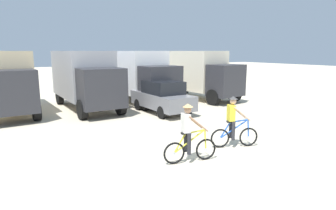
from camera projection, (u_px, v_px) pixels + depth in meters
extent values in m
plane|color=beige|center=(233.00, 160.00, 9.00)|extent=(120.00, 120.00, 0.00)
cube|color=#CCB78E|center=(3.00, 76.00, 15.94)|extent=(2.72, 5.34, 2.70)
cube|color=#2D2D33|center=(11.00, 92.00, 13.25)|extent=(2.29, 1.63, 2.00)
cube|color=black|center=(12.00, 86.00, 12.61)|extent=(2.03, 0.21, 0.80)
cylinder|color=black|center=(36.00, 110.00, 14.07)|extent=(0.38, 1.02, 1.00)
cylinder|color=black|center=(22.00, 97.00, 18.15)|extent=(0.38, 1.02, 1.00)
cube|color=#9E9EA3|center=(82.00, 74.00, 17.27)|extent=(2.59, 5.29, 2.70)
cube|color=#2D2D33|center=(102.00, 88.00, 14.54)|extent=(2.25, 1.58, 2.00)
cube|color=black|center=(107.00, 83.00, 13.89)|extent=(2.03, 0.16, 0.80)
cylinder|color=black|center=(121.00, 106.00, 15.34)|extent=(0.36, 1.01, 1.00)
cylinder|color=black|center=(82.00, 110.00, 14.27)|extent=(0.36, 1.01, 1.00)
cylinder|color=black|center=(91.00, 94.00, 19.49)|extent=(0.36, 1.01, 1.00)
cylinder|color=black|center=(60.00, 96.00, 18.41)|extent=(0.36, 1.01, 1.00)
cube|color=white|center=(133.00, 71.00, 19.42)|extent=(2.81, 5.38, 2.70)
cube|color=#2D2D33|center=(160.00, 83.00, 16.77)|extent=(2.31, 1.67, 2.00)
cube|color=black|center=(167.00, 78.00, 16.14)|extent=(2.02, 0.24, 0.80)
cylinder|color=black|center=(174.00, 98.00, 17.61)|extent=(0.40, 1.02, 1.00)
cylinder|color=black|center=(145.00, 102.00, 16.46)|extent=(0.40, 1.02, 1.00)
cylinder|color=black|center=(135.00, 90.00, 21.64)|extent=(0.40, 1.02, 1.00)
cylinder|color=black|center=(109.00, 92.00, 20.49)|extent=(0.40, 1.02, 1.00)
cube|color=beige|center=(190.00, 70.00, 20.96)|extent=(3.12, 5.49, 2.70)
cube|color=#2D2D33|center=(226.00, 80.00, 18.43)|extent=(2.39, 1.80, 2.00)
cube|color=black|center=(235.00, 76.00, 17.83)|extent=(2.01, 0.37, 0.80)
cylinder|color=black|center=(234.00, 94.00, 19.32)|extent=(0.46, 1.04, 1.00)
cylinder|color=black|center=(213.00, 97.00, 18.07)|extent=(0.46, 1.04, 1.00)
cylinder|color=black|center=(185.00, 87.00, 23.16)|extent=(0.46, 1.04, 1.00)
cylinder|color=black|center=(164.00, 89.00, 21.92)|extent=(0.46, 1.04, 1.00)
cube|color=slate|center=(162.00, 100.00, 15.90)|extent=(1.95, 4.28, 0.76)
cube|color=black|center=(163.00, 87.00, 15.64)|extent=(1.70, 2.17, 0.68)
cylinder|color=black|center=(138.00, 104.00, 16.63)|extent=(0.25, 0.65, 0.64)
cylinder|color=black|center=(161.00, 102.00, 17.46)|extent=(0.25, 0.65, 0.64)
cylinder|color=black|center=(162.00, 112.00, 14.48)|extent=(0.25, 0.65, 0.64)
cylinder|color=black|center=(187.00, 109.00, 15.31)|extent=(0.25, 0.65, 0.64)
torus|color=black|center=(206.00, 149.00, 8.99)|extent=(0.68, 0.19, 0.68)
cylinder|color=silver|center=(206.00, 149.00, 8.99)|extent=(0.09, 0.09, 0.08)
torus|color=black|center=(174.00, 153.00, 8.65)|extent=(0.68, 0.19, 0.68)
cylinder|color=silver|center=(174.00, 153.00, 8.65)|extent=(0.09, 0.09, 0.08)
cylinder|color=gold|center=(190.00, 141.00, 8.75)|extent=(1.02, 0.24, 0.68)
cylinder|color=gold|center=(195.00, 132.00, 8.76)|extent=(0.66, 0.17, 0.13)
cylinder|color=gold|center=(180.00, 144.00, 8.65)|extent=(0.39, 0.12, 0.59)
cylinder|color=gold|center=(205.00, 139.00, 8.92)|extent=(0.11, 0.07, 0.64)
cylinder|color=silver|center=(205.00, 130.00, 8.86)|extent=(0.13, 0.52, 0.04)
cube|color=black|center=(185.00, 133.00, 8.65)|extent=(0.26, 0.16, 0.06)
cube|color=silver|center=(186.00, 123.00, 8.60)|extent=(0.26, 0.35, 0.56)
sphere|color=#A87A5B|center=(188.00, 110.00, 8.55)|extent=(0.22, 0.22, 0.22)
cone|color=tan|center=(188.00, 105.00, 8.52)|extent=(0.32, 0.32, 0.10)
cylinder|color=#26262B|center=(186.00, 141.00, 8.85)|extent=(0.12, 0.12, 0.66)
cylinder|color=#26262B|center=(189.00, 144.00, 8.61)|extent=(0.12, 0.12, 0.66)
cylinder|color=#A87A5B|center=(194.00, 121.00, 8.88)|extent=(0.63, 0.12, 0.53)
cylinder|color=#A87A5B|center=(199.00, 124.00, 8.55)|extent=(0.62, 0.21, 0.53)
torus|color=black|center=(248.00, 137.00, 10.28)|extent=(0.65, 0.30, 0.68)
cylinder|color=silver|center=(248.00, 137.00, 10.28)|extent=(0.10, 0.10, 0.08)
torus|color=black|center=(220.00, 138.00, 10.12)|extent=(0.65, 0.30, 0.68)
cylinder|color=silver|center=(220.00, 138.00, 10.12)|extent=(0.10, 0.10, 0.08)
cylinder|color=blue|center=(234.00, 129.00, 10.14)|extent=(0.97, 0.42, 0.68)
cylinder|color=blue|center=(239.00, 121.00, 10.11)|extent=(0.63, 0.29, 0.13)
cylinder|color=blue|center=(225.00, 130.00, 10.09)|extent=(0.38, 0.19, 0.59)
cylinder|color=blue|center=(248.00, 128.00, 10.21)|extent=(0.11, 0.08, 0.64)
cylinder|color=silver|center=(248.00, 119.00, 10.15)|extent=(0.22, 0.50, 0.04)
cube|color=black|center=(230.00, 122.00, 10.06)|extent=(0.27, 0.20, 0.06)
cube|color=gold|center=(231.00, 113.00, 10.01)|extent=(0.30, 0.37, 0.56)
sphere|color=tan|center=(233.00, 101.00, 9.94)|extent=(0.22, 0.22, 0.22)
cone|color=#333333|center=(233.00, 98.00, 9.92)|extent=(0.32, 0.32, 0.10)
cylinder|color=#26262B|center=(231.00, 129.00, 10.26)|extent=(0.12, 0.12, 0.66)
cylinder|color=#26262B|center=(233.00, 131.00, 10.00)|extent=(0.12, 0.12, 0.66)
cylinder|color=tan|center=(238.00, 112.00, 10.24)|extent=(0.61, 0.24, 0.53)
cylinder|color=tan|center=(242.00, 114.00, 9.89)|extent=(0.59, 0.31, 0.53)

